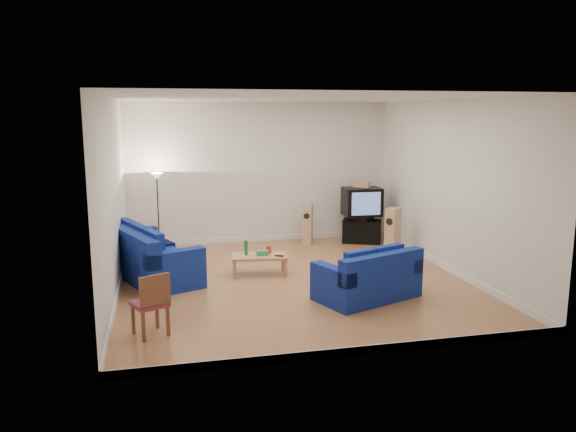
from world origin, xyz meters
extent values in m
cube|color=brown|center=(0.00, 0.00, 0.00)|extent=(6.00, 6.50, 0.01)
cube|color=white|center=(0.00, 0.00, 3.20)|extent=(6.00, 6.50, 0.01)
cube|color=white|center=(0.00, 3.25, 1.60)|extent=(6.00, 0.01, 3.20)
cube|color=white|center=(0.00, -3.25, 1.60)|extent=(6.00, 0.01, 3.20)
cube|color=white|center=(-3.00, 0.00, 1.60)|extent=(0.01, 6.50, 3.20)
cube|color=white|center=(3.00, 0.00, 1.60)|extent=(0.01, 6.50, 3.20)
cube|color=white|center=(0.00, 3.24, 0.06)|extent=(6.00, 0.02, 0.12)
cube|color=white|center=(0.00, -3.24, 0.06)|extent=(6.00, 0.02, 0.12)
cube|color=white|center=(-2.99, 0.00, 0.06)|extent=(0.02, 6.50, 0.12)
cube|color=white|center=(2.99, 0.00, 0.06)|extent=(0.02, 6.50, 0.12)
cube|color=navy|center=(-2.45, 0.80, 0.23)|extent=(1.83, 2.58, 0.45)
cube|color=navy|center=(-2.82, 0.65, 0.68)|extent=(1.10, 2.29, 0.46)
cube|color=navy|center=(-2.85, 1.79, 0.58)|extent=(1.04, 0.60, 0.26)
cube|color=navy|center=(-2.05, -0.19, 0.58)|extent=(1.04, 0.60, 0.26)
cube|color=black|center=(-2.30, 0.86, 0.56)|extent=(0.56, 0.56, 0.13)
cube|color=navy|center=(0.93, -1.20, 0.20)|extent=(1.83, 1.42, 0.40)
cube|color=navy|center=(1.06, -1.52, 0.60)|extent=(1.58, 0.77, 0.41)
cube|color=navy|center=(0.28, -1.45, 0.51)|extent=(0.52, 0.92, 0.23)
cube|color=navy|center=(1.59, -0.95, 0.51)|extent=(0.52, 0.92, 0.23)
cube|color=black|center=(0.88, -1.07, 0.49)|extent=(0.49, 0.49, 0.11)
cube|color=tan|center=(-0.52, 0.50, 0.34)|extent=(1.07, 0.62, 0.05)
cube|color=tan|center=(-1.00, 0.35, 0.16)|extent=(0.07, 0.07, 0.32)
cube|color=tan|center=(-0.95, 0.75, 0.16)|extent=(0.07, 0.07, 0.32)
cube|color=tan|center=(-0.09, 0.24, 0.16)|extent=(0.07, 0.07, 0.32)
cube|color=tan|center=(-0.04, 0.65, 0.16)|extent=(0.07, 0.07, 0.32)
cylinder|color=#197233|center=(-0.75, 0.56, 0.51)|extent=(0.08, 0.08, 0.27)
cube|color=green|center=(-0.46, 0.48, 0.41)|extent=(0.22, 0.12, 0.09)
cylinder|color=red|center=(-0.32, 0.62, 0.44)|extent=(0.10, 0.10, 0.13)
cube|color=black|center=(-0.18, 0.33, 0.38)|extent=(0.17, 0.12, 0.02)
cube|color=black|center=(2.25, 2.56, 0.26)|extent=(0.99, 0.79, 0.53)
cube|color=black|center=(2.21, 2.55, 0.58)|extent=(0.61, 0.62, 0.11)
cube|color=black|center=(2.21, 2.52, 0.96)|extent=(0.85, 0.64, 0.64)
cube|color=#445C95|center=(2.20, 2.21, 0.96)|extent=(0.66, 0.05, 0.51)
cube|color=tan|center=(2.22, 2.58, 1.34)|extent=(0.37, 0.36, 0.13)
cube|color=tan|center=(0.98, 2.70, 0.46)|extent=(0.30, 0.33, 0.91)
cylinder|color=black|center=(0.93, 2.57, 0.67)|extent=(0.13, 0.07, 0.13)
cube|color=tan|center=(2.45, 1.29, 0.50)|extent=(0.38, 0.37, 1.01)
cylinder|color=black|center=(2.33, 1.20, 0.74)|extent=(0.11, 0.13, 0.15)
cylinder|color=black|center=(-2.31, 2.70, 0.01)|extent=(0.22, 0.22, 0.03)
cylinder|color=black|center=(-2.31, 2.70, 0.82)|extent=(0.03, 0.03, 1.59)
cone|color=white|center=(-2.31, 2.70, 1.64)|extent=(0.29, 0.29, 0.13)
cube|color=brown|center=(-2.54, -2.23, 0.21)|extent=(0.05, 0.05, 0.42)
cube|color=brown|center=(-2.68, -1.91, 0.21)|extent=(0.05, 0.05, 0.42)
cube|color=brown|center=(-2.22, -2.08, 0.21)|extent=(0.05, 0.05, 0.42)
cube|color=brown|center=(-2.36, -1.77, 0.21)|extent=(0.05, 0.05, 0.42)
cube|color=#882C43|center=(-2.45, -2.00, 0.44)|extent=(0.56, 0.56, 0.06)
cube|color=brown|center=(-2.37, -2.17, 0.67)|extent=(0.40, 0.21, 0.42)
camera|label=1|loc=(-2.25, -9.38, 2.95)|focal=35.00mm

